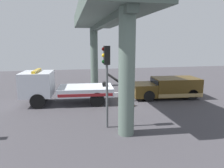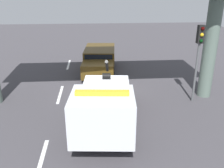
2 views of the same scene
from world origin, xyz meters
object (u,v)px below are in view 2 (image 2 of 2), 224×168
(towed_van_green, at_px, (100,60))
(traffic_cone_orange, at_px, (126,83))
(traffic_light_near, at_px, (199,47))
(tow_truck_white, at_px, (104,105))

(towed_van_green, xyz_separation_m, traffic_cone_orange, (3.51, 1.56, -0.50))
(traffic_light_near, relative_size, traffic_cone_orange, 7.07)
(towed_van_green, xyz_separation_m, traffic_light_near, (5.88, 4.90, 2.23))
(traffic_light_near, distance_m, traffic_cone_orange, 4.93)
(tow_truck_white, distance_m, towed_van_green, 8.46)
(towed_van_green, bearing_deg, tow_truck_white, -0.51)
(towed_van_green, height_order, traffic_cone_orange, towed_van_green)
(traffic_light_near, bearing_deg, traffic_cone_orange, -125.38)
(tow_truck_white, height_order, towed_van_green, tow_truck_white)
(tow_truck_white, xyz_separation_m, towed_van_green, (-8.45, 0.07, -0.42))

